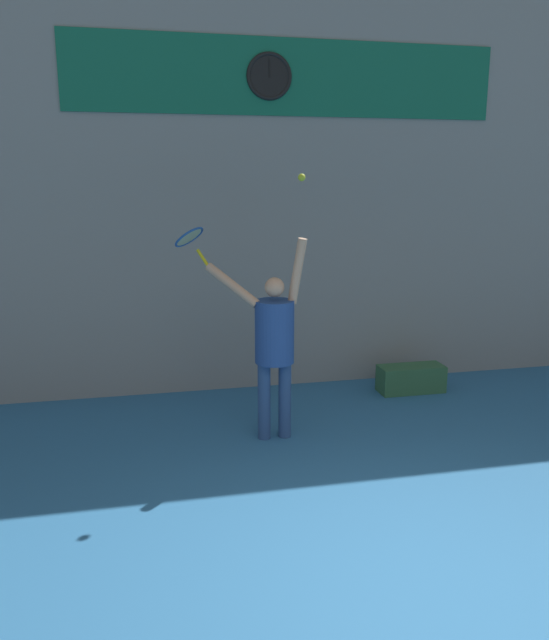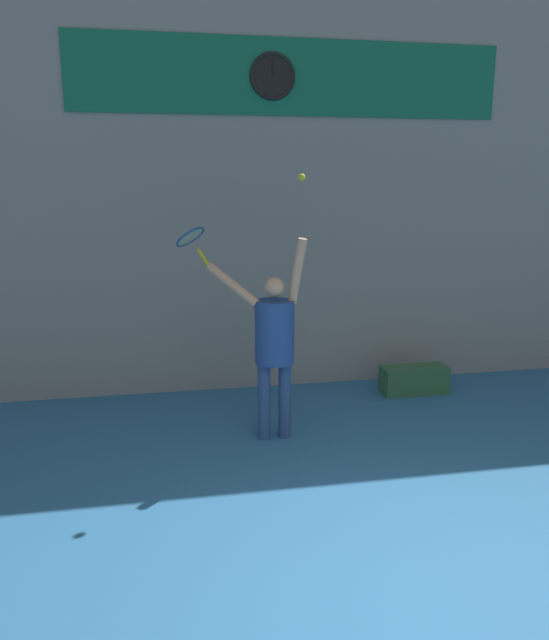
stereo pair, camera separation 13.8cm
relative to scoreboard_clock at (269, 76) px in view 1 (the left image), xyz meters
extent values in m
plane|color=teal|center=(0.23, -4.55, -3.75)|extent=(18.00, 18.00, 0.00)
cube|color=gray|center=(0.23, 0.08, -1.25)|extent=(18.00, 0.10, 5.00)
cube|color=#146B4C|center=(0.23, 0.02, 0.00)|extent=(5.12, 0.02, 0.86)
cylinder|color=black|center=(0.00, 0.00, 0.00)|extent=(0.49, 0.02, 0.49)
torus|color=black|center=(0.00, 0.00, 0.00)|extent=(0.54, 0.05, 0.54)
cube|color=black|center=(0.00, -0.01, 0.09)|extent=(0.02, 0.01, 0.19)
cylinder|color=#2D4C7F|center=(-0.39, -1.59, -3.35)|extent=(0.13, 0.13, 0.81)
cylinder|color=#2D4C7F|center=(-0.18, -1.59, -3.35)|extent=(0.13, 0.13, 0.81)
cylinder|color=#26478C|center=(-0.28, -1.59, -2.63)|extent=(0.39, 0.39, 0.63)
sphere|color=#D8A884|center=(-0.28, -1.59, -2.18)|extent=(0.19, 0.19, 0.19)
cylinder|color=#D8A884|center=(-0.06, -1.62, -2.03)|extent=(0.21, 0.19, 0.65)
cylinder|color=#D8A884|center=(-0.67, -1.41, -2.18)|extent=(0.52, 0.45, 0.41)
cylinder|color=yellow|center=(-0.93, -1.20, -1.93)|extent=(0.14, 0.12, 0.18)
torus|color=#1E51A5|center=(-1.06, -1.10, -1.73)|extent=(0.42, 0.43, 0.22)
cylinder|color=beige|center=(-1.06, -1.10, -1.73)|extent=(0.36, 0.37, 0.18)
sphere|color=#CCDB2D|center=(-0.04, -1.67, -1.14)|extent=(0.07, 0.07, 0.07)
cube|color=#33663F|center=(1.68, -0.56, -3.58)|extent=(0.82, 0.33, 0.33)
camera|label=1|loc=(-1.56, -7.45, -1.15)|focal=35.00mm
camera|label=2|loc=(-1.42, -7.47, -1.15)|focal=35.00mm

